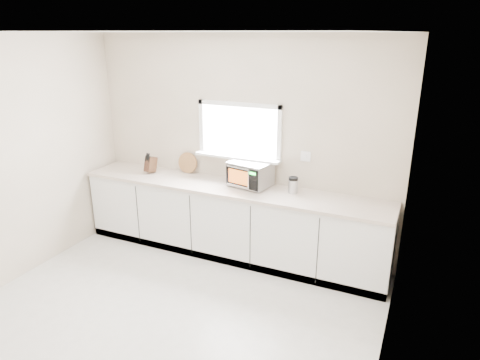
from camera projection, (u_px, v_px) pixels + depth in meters
The scene contains 8 objects.
ground at pixel (154, 332), 4.06m from camera, with size 4.00×4.00×0.00m, color beige.
back_wall at pixel (240, 145), 5.34m from camera, with size 4.00×0.17×2.70m.
cabinets at pixel (230, 222), 5.38m from camera, with size 3.92×0.60×0.88m, color white.
countertop at pixel (230, 188), 5.22m from camera, with size 3.92×0.64×0.04m, color beige.
microwave at pixel (250, 174), 5.17m from camera, with size 0.53×0.46×0.30m.
knife_block at pixel (151, 164), 5.68m from camera, with size 0.12×0.20×0.28m.
cutting_board at pixel (188, 163), 5.67m from camera, with size 0.28×0.28×0.02m, color #A97741.
coffee_grinder at pixel (293, 185), 4.97m from camera, with size 0.12×0.12×0.19m.
Camera 1 is at (2.14, -2.73, 2.70)m, focal length 32.00 mm.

